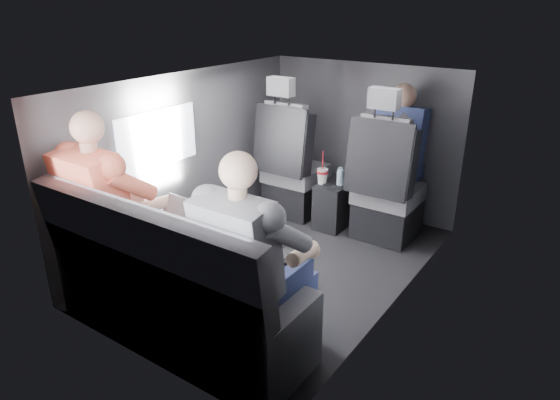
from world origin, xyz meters
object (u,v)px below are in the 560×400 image
Objects in this scene: passenger_front_right at (399,144)px; laptop_silver at (200,227)px; center_console at (337,203)px; front_seat_left at (292,173)px; rear_bench at (175,293)px; passenger_rear_right at (254,261)px; laptop_black at (266,247)px; soda_cup at (322,176)px; water_bottle at (340,177)px; laptop_white at (137,204)px; front_seat_right at (386,193)px; passenger_rear_left at (114,209)px.

laptop_silver is at bearing -102.40° from passenger_front_right.
front_seat_left is at bearing -174.93° from center_console.
rear_bench is 0.60m from passenger_rear_right.
laptop_black is at bearing -61.09° from front_seat_left.
soda_cup is at bearing 93.31° from laptop_silver.
water_bottle is 1.62m from laptop_silver.
laptop_white is at bearing 155.48° from rear_bench.
center_console is at bearing 71.30° from laptop_white.
passenger_rear_left is (-1.03, -1.81, 0.25)m from front_seat_right.
passenger_front_right is at bearing 62.28° from laptop_white.
center_console is 1.96m from passenger_rear_right.
water_bottle is (0.06, -0.09, 0.27)m from center_console.
rear_bench is 0.68m from passenger_rear_left.
front_seat_left is 1.83m from passenger_rear_left.
passenger_rear_left is (-0.58, 0.09, 0.34)m from rear_bench.
front_seat_right is 2.64× the size of center_console.
center_console is 0.31m from soda_cup.
center_console is at bearing -153.08° from passenger_front_right.
center_console is 1.99m from passenger_rear_left.
center_console is 0.37× the size of passenger_rear_left.
passenger_front_right is at bearing 77.60° from laptop_silver.
passenger_rear_left is at bearing -171.60° from laptop_black.
front_seat_right is 1.95m from laptop_white.
front_seat_right is 4.45× the size of soda_cup.
front_seat_right is at bearing 8.05° from water_bottle.
laptop_white is 1.03m from laptop_black.
front_seat_left is at bearing 165.58° from soda_cup.
passenger_rear_right is at bearing -74.81° from center_console.
front_seat_left is 0.79× the size of rear_bench.
center_console is at bearing 105.19° from passenger_rear_right.
water_bottle is at bearing -56.56° from center_console.
soda_cup is 1.63m from laptop_white.
laptop_silver is 0.61m from passenger_rear_left.
soda_cup is at bearing 109.38° from laptop_black.
rear_bench is at bearing -91.94° from water_bottle.
passenger_rear_right is at bearing -15.34° from laptop_silver.
passenger_rear_left reaches higher than laptop_white.
laptop_silver reaches higher than center_console.
rear_bench is at bearing -101.24° from passenger_front_right.
passenger_rear_right is (0.04, -0.15, 0.00)m from laptop_black.
rear_bench is 0.62m from laptop_black.
passenger_rear_right is 2.07m from passenger_front_right.
soda_cup is at bearing -170.08° from front_seat_right.
rear_bench reaches higher than soda_cup.
front_seat_left reaches higher than center_console.
front_seat_right is 0.44m from passenger_front_right.
center_console is 1.94m from rear_bench.
soda_cup is 0.23× the size of passenger_rear_right.
center_console is (0.45, 0.04, -0.20)m from front_seat_left.
passenger_rear_right is at bearing -62.23° from front_seat_left.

